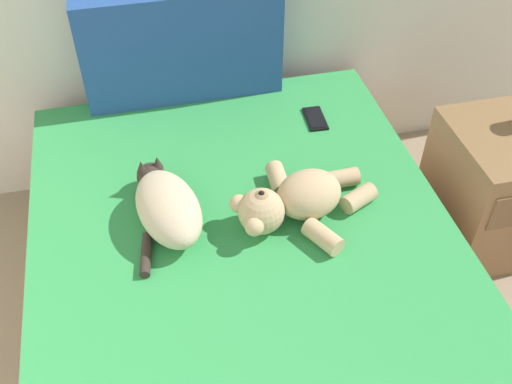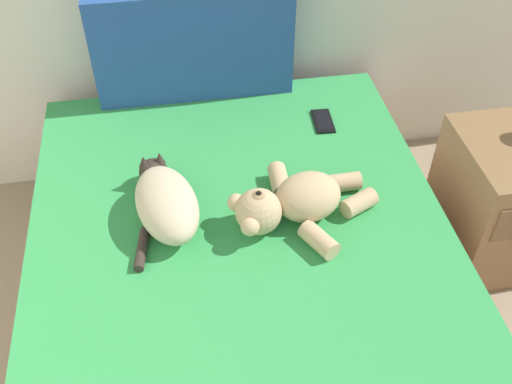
{
  "view_description": "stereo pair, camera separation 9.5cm",
  "coord_description": "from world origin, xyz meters",
  "px_view_note": "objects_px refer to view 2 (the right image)",
  "views": [
    {
      "loc": [
        1.14,
        1.81,
        1.9
      ],
      "look_at": [
        1.47,
        3.21,
        0.53
      ],
      "focal_mm": 41.92,
      "sensor_mm": 36.0,
      "label": 1
    },
    {
      "loc": [
        1.24,
        1.79,
        1.9
      ],
      "look_at": [
        1.47,
        3.21,
        0.53
      ],
      "focal_mm": 41.92,
      "sensor_mm": 36.0,
      "label": 2
    }
  ],
  "objects_px": {
    "bed": "(251,323)",
    "cell_phone": "(323,121)",
    "patterned_cushion": "(193,45)",
    "cat": "(165,201)",
    "nightstand": "(504,200)",
    "teddy_bear": "(294,202)"
  },
  "relations": [
    {
      "from": "nightstand",
      "to": "cat",
      "type": "bearing_deg",
      "value": -175.85
    },
    {
      "from": "cell_phone",
      "to": "nightstand",
      "type": "bearing_deg",
      "value": -25.72
    },
    {
      "from": "cat",
      "to": "teddy_bear",
      "type": "relative_size",
      "value": 0.88
    },
    {
      "from": "nightstand",
      "to": "bed",
      "type": "bearing_deg",
      "value": -160.46
    },
    {
      "from": "patterned_cushion",
      "to": "nightstand",
      "type": "xyz_separation_m",
      "value": [
        1.13,
        -0.59,
        -0.44
      ]
    },
    {
      "from": "bed",
      "to": "patterned_cushion",
      "type": "xyz_separation_m",
      "value": [
        -0.07,
        0.97,
        0.47
      ]
    },
    {
      "from": "cat",
      "to": "nightstand",
      "type": "distance_m",
      "value": 1.33
    },
    {
      "from": "patterned_cushion",
      "to": "cell_phone",
      "type": "bearing_deg",
      "value": -30.55
    },
    {
      "from": "cat",
      "to": "bed",
      "type": "bearing_deg",
      "value": -51.03
    },
    {
      "from": "cat",
      "to": "nightstand",
      "type": "xyz_separation_m",
      "value": [
        1.29,
        0.09,
        -0.29
      ]
    },
    {
      "from": "bed",
      "to": "cell_phone",
      "type": "xyz_separation_m",
      "value": [
        0.4,
        0.7,
        0.25
      ]
    },
    {
      "from": "bed",
      "to": "cell_phone",
      "type": "distance_m",
      "value": 0.84
    },
    {
      "from": "bed",
      "to": "teddy_bear",
      "type": "height_order",
      "value": "teddy_bear"
    },
    {
      "from": "bed",
      "to": "nightstand",
      "type": "relative_size",
      "value": 3.83
    },
    {
      "from": "bed",
      "to": "teddy_bear",
      "type": "distance_m",
      "value": 0.42
    },
    {
      "from": "bed",
      "to": "patterned_cushion",
      "type": "distance_m",
      "value": 1.08
    },
    {
      "from": "cell_phone",
      "to": "cat",
      "type": "bearing_deg",
      "value": -146.55
    },
    {
      "from": "cat",
      "to": "cell_phone",
      "type": "bearing_deg",
      "value": 33.45
    },
    {
      "from": "cat",
      "to": "cell_phone",
      "type": "relative_size",
      "value": 2.9
    },
    {
      "from": "bed",
      "to": "cell_phone",
      "type": "height_order",
      "value": "cell_phone"
    },
    {
      "from": "cat",
      "to": "cell_phone",
      "type": "height_order",
      "value": "cat"
    },
    {
      "from": "cat",
      "to": "cell_phone",
      "type": "xyz_separation_m",
      "value": [
        0.63,
        0.41,
        -0.07
      ]
    }
  ]
}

